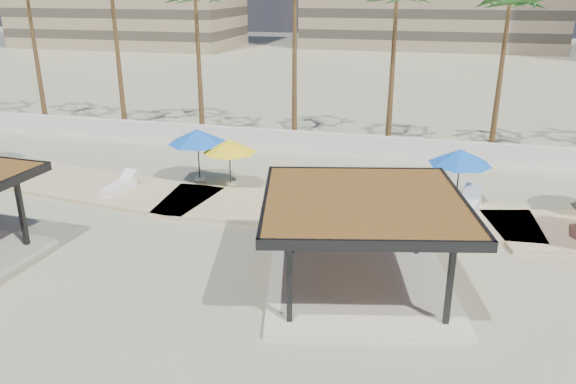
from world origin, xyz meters
name	(u,v)px	position (x,y,z in m)	size (l,w,h in m)	color
ground	(245,287)	(0.00, 0.00, 0.00)	(200.00, 200.00, 0.00)	tan
promenade	(343,207)	(2.00, 7.67, 0.06)	(44.45, 7.97, 0.24)	#C6B284
boundary_wall	(332,143)	(0.00, 16.00, 0.60)	(56.00, 0.30, 1.20)	silver
pavilion_central	(362,235)	(3.63, 0.92, 1.87)	(7.41, 7.41, 3.14)	beige
umbrella_b	(229,146)	(-3.68, 8.83, 2.12)	(3.30, 3.30, 2.26)	beige
umbrella_d	(460,157)	(6.80, 9.19, 2.27)	(3.13, 3.13, 2.43)	beige
umbrella_f	(197,136)	(-5.44, 9.20, 2.38)	(3.56, 3.56, 2.56)	beige
lounger_a	(119,186)	(-8.50, 6.82, 0.37)	(0.93, 2.13, 0.78)	white
lounger_b	(336,187)	(1.38, 9.25, 0.38)	(1.15, 2.33, 0.84)	white
lounger_c	(468,206)	(7.26, 8.29, 0.39)	(1.27, 2.42, 0.87)	white
palm_c	(195,1)	(-9.00, 18.10, 8.31)	(3.00, 3.00, 9.49)	brown
palm_e	(397,1)	(3.00, 18.40, 8.39)	(3.00, 3.00, 9.57)	brown
palm_f	(509,6)	(9.00, 18.60, 8.16)	(3.00, 3.00, 9.33)	brown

